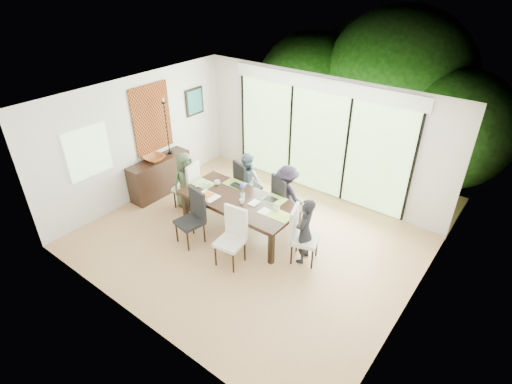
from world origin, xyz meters
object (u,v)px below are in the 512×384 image
Objects in this scene: table_top at (239,200)px; bowl at (154,158)px; chair_left_end at (186,184)px; person_right_end at (305,231)px; person_far_left at (248,180)px; cup_a at (217,183)px; person_left_end at (186,181)px; chair_near_right at (230,239)px; vase at (243,196)px; laptop at (204,187)px; sideboard at (160,176)px; person_far_right at (287,195)px; chair_near_left at (189,219)px; chair_far_left at (248,183)px; cup_b at (242,201)px; chair_right_end at (305,236)px; chair_far_right at (287,198)px; cup_c at (276,208)px.

table_top is 2.40m from bowl.
person_right_end reaches higher than chair_left_end.
person_far_left reaches higher than cup_a.
person_left_end is 10.40× the size of cup_a.
vase is (-0.45, 0.92, 0.26)m from chair_near_right.
laptop is (-1.35, 0.77, 0.21)m from chair_near_right.
sideboard is at bearing 179.98° from vase.
cup_a is 1.73m from sideboard.
laptop is at bearing 38.09° from person_far_right.
chair_far_left is at bearing 98.25° from chair_near_left.
cup_b is at bearing -33.69° from table_top.
chair_right_end is 3.33× the size of laptop.
person_far_right is (0.00, -0.02, 0.09)m from chair_far_right.
bowl is (-2.94, -0.88, 0.27)m from person_far_right.
person_far_left is 1.12m from cup_b.
chair_near_right is at bearing -107.19° from cup_c.
chair_far_right reaches higher than sideboard.
chair_right_end is (3.00, 0.00, 0.00)m from chair_left_end.
chair_right_end is 9.17× the size of vase.
person_right_end and person_far_left have the same top height.
person_left_end is at bearing 127.91° from laptop.
chair_near_right is (2.00, -0.87, 0.00)m from chair_left_end.
chair_left_end is 1.33m from chair_near_left.
cup_a is (0.15, 0.25, 0.03)m from laptop.
person_far_left reaches higher than chair_far_right.
cup_a is 0.27× the size of bowl.
table_top is 5.24× the size of bowl.
vase is 0.18m from cup_b.
chair_right_end is at bearing 33.43° from chair_near_left.
person_far_left is (1.05, 0.83, 0.09)m from chair_left_end.
chair_right_end is 2.36m from laptop.
chair_near_right is 1.59m from cup_a.
table_top is 2.18× the size of chair_left_end.
cup_c is at bearing 79.58° from chair_left_end.
chair_far_left is 2.40× the size of bowl.
cup_a is at bearing 87.71° from chair_left_end.
cup_c reaches higher than table_top.
person_far_left reaches higher than cup_b.
person_far_left and person_far_right have the same top height.
person_left_end is at bearing -177.49° from cup_c.
chair_far_right is 1.72m from chair_near_right.
cup_c is (0.30, 0.97, 0.24)m from chair_near_right.
table_top is 1.00m from person_far_right.
chair_near_right reaches higher than table_top.
person_far_right is at bearing 56.47° from table_top.
chair_left_end is 8.87× the size of cup_a.
laptop is at bearing 68.35° from chair_left_end.
person_left_end reaches higher than cup_b.
bowl is (-3.87, -0.05, 0.27)m from person_right_end.
sideboard is (-2.89, 0.92, -0.12)m from chair_near_right.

